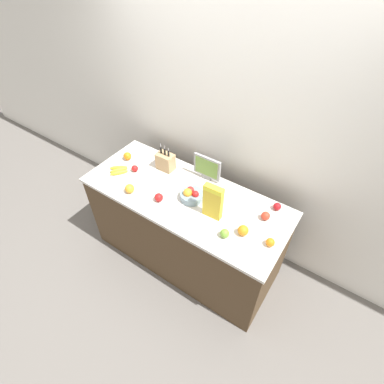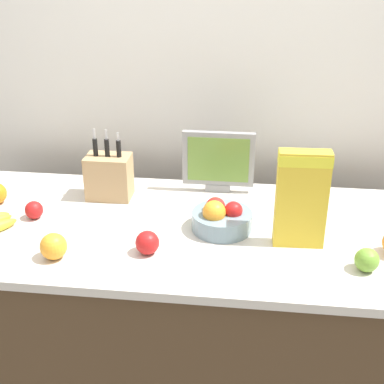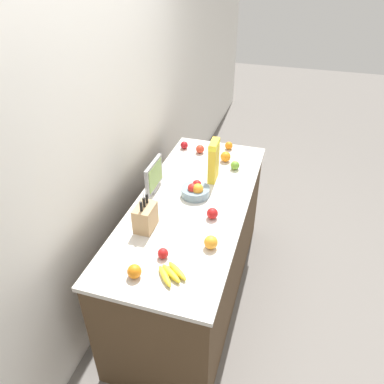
{
  "view_description": "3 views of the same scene",
  "coord_description": "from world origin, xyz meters",
  "px_view_note": "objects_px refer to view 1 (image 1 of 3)",
  "views": [
    {
      "loc": [
        1.13,
        -1.54,
        2.83
      ],
      "look_at": [
        0.08,
        0.0,
        1.02
      ],
      "focal_mm": 28.0,
      "sensor_mm": 36.0,
      "label": 1
    },
    {
      "loc": [
        0.17,
        -1.61,
        1.85
      ],
      "look_at": [
        -0.03,
        0.02,
        1.07
      ],
      "focal_mm": 50.0,
      "sensor_mm": 36.0,
      "label": 2
    },
    {
      "loc": [
        -2.08,
        -0.63,
        2.5
      ],
      "look_at": [
        -0.03,
        -0.01,
        1.04
      ],
      "focal_mm": 35.0,
      "sensor_mm": 36.0,
      "label": 3
    }
  ],
  "objects_px": {
    "cereal_box": "(213,201)",
    "apple_front": "(225,233)",
    "knife_block": "(165,161)",
    "apple_near_bananas": "(159,197)",
    "apple_rightmost": "(277,206)",
    "apple_by_knife_block": "(135,168)",
    "orange_mid_right": "(127,156)",
    "orange_by_cereal": "(130,189)",
    "orange_mid_left": "(243,230)",
    "banana_bunch": "(119,170)",
    "fruit_bowl": "(191,195)",
    "small_monitor": "(207,168)",
    "orange_front_left": "(270,242)",
    "apple_rear": "(266,216)"
  },
  "relations": [
    {
      "from": "knife_block",
      "to": "orange_mid_left",
      "type": "distance_m",
      "value": 1.05
    },
    {
      "from": "orange_mid_left",
      "to": "fruit_bowl",
      "type": "bearing_deg",
      "value": 170.31
    },
    {
      "from": "knife_block",
      "to": "small_monitor",
      "type": "xyz_separation_m",
      "value": [
        0.41,
        0.1,
        0.04
      ]
    },
    {
      "from": "small_monitor",
      "to": "orange_by_cereal",
      "type": "bearing_deg",
      "value": -130.58
    },
    {
      "from": "cereal_box",
      "to": "apple_front",
      "type": "xyz_separation_m",
      "value": [
        0.2,
        -0.13,
        -0.14
      ]
    },
    {
      "from": "orange_by_cereal",
      "to": "orange_mid_left",
      "type": "distance_m",
      "value": 1.07
    },
    {
      "from": "small_monitor",
      "to": "orange_mid_left",
      "type": "bearing_deg",
      "value": -34.17
    },
    {
      "from": "knife_block",
      "to": "apple_rear",
      "type": "relative_size",
      "value": 3.72
    },
    {
      "from": "orange_by_cereal",
      "to": "apple_by_knife_block",
      "type": "bearing_deg",
      "value": 123.42
    },
    {
      "from": "knife_block",
      "to": "small_monitor",
      "type": "relative_size",
      "value": 0.99
    },
    {
      "from": "small_monitor",
      "to": "fruit_bowl",
      "type": "height_order",
      "value": "small_monitor"
    },
    {
      "from": "small_monitor",
      "to": "orange_front_left",
      "type": "xyz_separation_m",
      "value": [
        0.81,
        -0.38,
        -0.1
      ]
    },
    {
      "from": "apple_rightmost",
      "to": "apple_near_bananas",
      "type": "bearing_deg",
      "value": -151.54
    },
    {
      "from": "apple_front",
      "to": "apple_by_knife_block",
      "type": "distance_m",
      "value": 1.14
    },
    {
      "from": "fruit_bowl",
      "to": "orange_mid_right",
      "type": "distance_m",
      "value": 0.86
    },
    {
      "from": "apple_rightmost",
      "to": "apple_by_knife_block",
      "type": "height_order",
      "value": "apple_rightmost"
    },
    {
      "from": "cereal_box",
      "to": "orange_mid_left",
      "type": "relative_size",
      "value": 3.74
    },
    {
      "from": "banana_bunch",
      "to": "knife_block",
      "type": "bearing_deg",
      "value": 40.28
    },
    {
      "from": "cereal_box",
      "to": "orange_front_left",
      "type": "relative_size",
      "value": 4.69
    },
    {
      "from": "small_monitor",
      "to": "apple_by_knife_block",
      "type": "xyz_separation_m",
      "value": [
        -0.63,
        -0.3,
        -0.1
      ]
    },
    {
      "from": "knife_block",
      "to": "apple_near_bananas",
      "type": "bearing_deg",
      "value": -59.98
    },
    {
      "from": "knife_block",
      "to": "small_monitor",
      "type": "bearing_deg",
      "value": 13.82
    },
    {
      "from": "apple_by_knife_block",
      "to": "fruit_bowl",
      "type": "bearing_deg",
      "value": -0.41
    },
    {
      "from": "cereal_box",
      "to": "fruit_bowl",
      "type": "xyz_separation_m",
      "value": [
        -0.26,
        0.06,
        -0.13
      ]
    },
    {
      "from": "apple_near_bananas",
      "to": "orange_mid_left",
      "type": "xyz_separation_m",
      "value": [
        0.78,
        0.08,
        0.01
      ]
    },
    {
      "from": "apple_rightmost",
      "to": "orange_mid_left",
      "type": "relative_size",
      "value": 0.78
    },
    {
      "from": "fruit_bowl",
      "to": "apple_rear",
      "type": "height_order",
      "value": "fruit_bowl"
    },
    {
      "from": "knife_block",
      "to": "orange_mid_right",
      "type": "height_order",
      "value": "knife_block"
    },
    {
      "from": "orange_by_cereal",
      "to": "apple_rightmost",
      "type": "bearing_deg",
      "value": 24.95
    },
    {
      "from": "cereal_box",
      "to": "apple_rightmost",
      "type": "xyz_separation_m",
      "value": [
        0.42,
        0.37,
        -0.14
      ]
    },
    {
      "from": "apple_front",
      "to": "orange_by_cereal",
      "type": "xyz_separation_m",
      "value": [
        -0.96,
        -0.04,
        0.01
      ]
    },
    {
      "from": "orange_mid_left",
      "to": "orange_mid_right",
      "type": "bearing_deg",
      "value": 172.06
    },
    {
      "from": "apple_rightmost",
      "to": "orange_mid_right",
      "type": "relative_size",
      "value": 0.84
    },
    {
      "from": "fruit_bowl",
      "to": "orange_mid_right",
      "type": "relative_size",
      "value": 2.57
    },
    {
      "from": "small_monitor",
      "to": "apple_rear",
      "type": "bearing_deg",
      "value": -13.16
    },
    {
      "from": "cereal_box",
      "to": "orange_front_left",
      "type": "height_order",
      "value": "cereal_box"
    },
    {
      "from": "apple_rightmost",
      "to": "orange_by_cereal",
      "type": "bearing_deg",
      "value": -155.05
    },
    {
      "from": "knife_block",
      "to": "cereal_box",
      "type": "height_order",
      "value": "cereal_box"
    },
    {
      "from": "apple_near_bananas",
      "to": "orange_mid_right",
      "type": "distance_m",
      "value": 0.69
    },
    {
      "from": "fruit_bowl",
      "to": "banana_bunch",
      "type": "xyz_separation_m",
      "value": [
        -0.79,
        -0.09,
        -0.03
      ]
    },
    {
      "from": "apple_near_bananas",
      "to": "orange_mid_left",
      "type": "bearing_deg",
      "value": 6.17
    },
    {
      "from": "apple_rightmost",
      "to": "orange_mid_right",
      "type": "xyz_separation_m",
      "value": [
        -1.53,
        -0.2,
        0.01
      ]
    },
    {
      "from": "cereal_box",
      "to": "banana_bunch",
      "type": "relative_size",
      "value": 1.62
    },
    {
      "from": "orange_front_left",
      "to": "orange_mid_left",
      "type": "bearing_deg",
      "value": -174.88
    },
    {
      "from": "knife_block",
      "to": "orange_by_cereal",
      "type": "relative_size",
      "value": 3.25
    },
    {
      "from": "cereal_box",
      "to": "orange_mid_left",
      "type": "height_order",
      "value": "cereal_box"
    },
    {
      "from": "cereal_box",
      "to": "fruit_bowl",
      "type": "bearing_deg",
      "value": 163.6
    },
    {
      "from": "orange_by_cereal",
      "to": "apple_near_bananas",
      "type": "bearing_deg",
      "value": 12.57
    },
    {
      "from": "fruit_bowl",
      "to": "apple_rear",
      "type": "distance_m",
      "value": 0.66
    },
    {
      "from": "orange_mid_right",
      "to": "apple_by_knife_block",
      "type": "bearing_deg",
      "value": -27.37
    }
  ]
}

